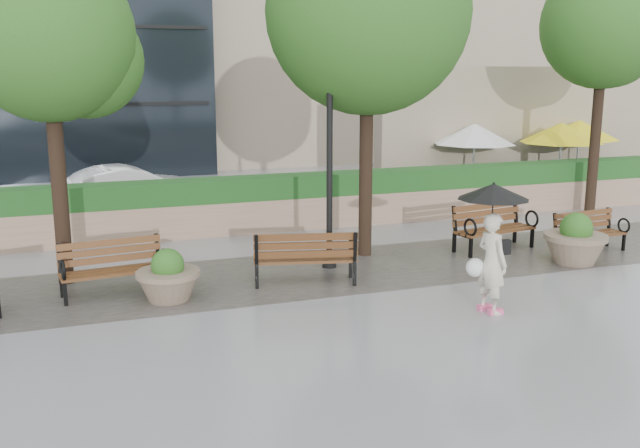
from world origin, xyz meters
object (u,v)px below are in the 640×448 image
object	(u,v)px
bench_1	(114,280)
bench_2	(305,268)
bench_4	(589,241)
planter_left	(168,280)
lamppost	(329,181)
planter_right	(575,244)
pedestrian	(492,235)
bench_3	(494,237)
car_right	(130,189)

from	to	relation	value
bench_1	bench_2	size ratio (longest dim) A/B	0.93
bench_2	bench_4	bearing A→B (deg)	-165.03
bench_4	planter_left	bearing A→B (deg)	176.33
lamppost	planter_left	bearing A→B (deg)	-162.59
planter_right	pedestrian	world-z (taller)	pedestrian
bench_1	pedestrian	bearing A→B (deg)	-33.97
bench_3	bench_4	distance (m)	2.05
lamppost	pedestrian	world-z (taller)	lamppost
bench_3	car_right	distance (m)	10.07
bench_1	pedestrian	size ratio (longest dim) A/B	0.88
bench_3	planter_right	world-z (taller)	planter_right
bench_2	pedestrian	bearing A→B (deg)	146.90
planter_right	car_right	world-z (taller)	car_right
bench_2	bench_3	world-z (taller)	bench_3
bench_1	bench_3	xyz separation A→B (m)	(8.08, 0.54, 0.02)
bench_2	lamppost	world-z (taller)	lamppost
bench_1	planter_left	bearing A→B (deg)	-42.31
bench_1	bench_3	bearing A→B (deg)	-2.79
planter_left	pedestrian	size ratio (longest dim) A/B	0.52
bench_1	car_right	xyz separation A→B (m)	(0.96, 7.65, 0.37)
bench_1	bench_4	size ratio (longest dim) A/B	1.10
lamppost	bench_4	bearing A→B (deg)	-7.45
car_right	pedestrian	size ratio (longest dim) A/B	1.88
bench_3	planter_left	bearing A→B (deg)	178.85
bench_1	planter_left	distance (m)	1.06
planter_right	bench_3	bearing A→B (deg)	121.95
car_right	bench_4	bearing A→B (deg)	-141.42
bench_1	planter_right	world-z (taller)	planter_right
bench_2	planter_right	distance (m)	5.67
bench_1	bench_2	world-z (taller)	bench_2
planter_right	bench_1	bearing A→B (deg)	173.85
car_right	bench_2	bearing A→B (deg)	-173.16
lamppost	car_right	bearing A→B (deg)	114.09
bench_2	pedestrian	world-z (taller)	pedestrian
bench_1	bench_2	xyz separation A→B (m)	(3.38, -0.46, 0.01)
planter_left	lamppost	size ratio (longest dim) A/B	0.27
bench_3	car_right	world-z (taller)	car_right
bench_1	bench_2	distance (m)	3.41
car_right	bench_3	bearing A→B (deg)	-144.74
pedestrian	lamppost	bearing A→B (deg)	15.13
planter_left	bench_3	bearing A→B (deg)	9.11
car_right	planter_right	bearing A→B (deg)	-146.70
bench_2	lamppost	xyz separation A→B (m)	(0.81, 0.88, 1.46)
bench_3	lamppost	size ratio (longest dim) A/B	0.50
bench_2	lamppost	bearing A→B (deg)	-118.65
car_right	pedestrian	distance (m)	11.64
planter_left	planter_right	distance (m)	8.17
lamppost	car_right	xyz separation A→B (m)	(-3.23, 7.22, -1.11)
bench_1	bench_4	world-z (taller)	bench_1
planter_left	car_right	distance (m)	8.27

